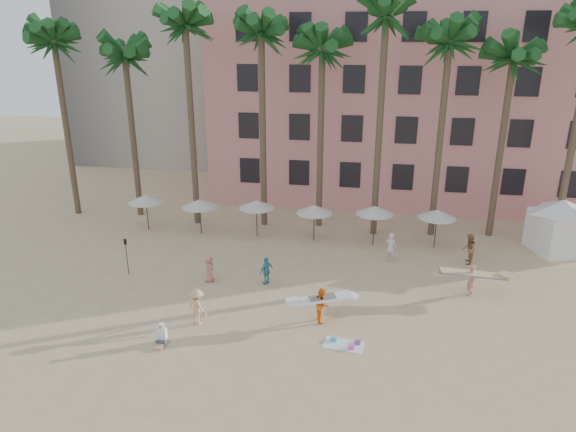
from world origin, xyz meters
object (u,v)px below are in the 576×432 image
(carrier_white, at_px, (322,303))
(pink_hotel, at_px, (428,100))
(cabana, at_px, (561,221))
(carrier_yellow, at_px, (472,278))

(carrier_white, bearing_deg, pink_hotel, 75.08)
(cabana, height_order, carrier_white, cabana)
(cabana, bearing_deg, carrier_white, -141.86)
(pink_hotel, distance_m, carrier_yellow, 21.00)
(pink_hotel, bearing_deg, carrier_white, -104.92)
(pink_hotel, height_order, carrier_yellow, pink_hotel)
(pink_hotel, bearing_deg, cabana, -58.63)
(pink_hotel, relative_size, cabana, 6.26)
(cabana, bearing_deg, pink_hotel, 121.37)
(cabana, distance_m, carrier_white, 17.95)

